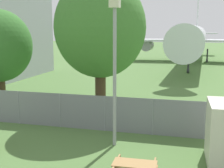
{
  "coord_description": "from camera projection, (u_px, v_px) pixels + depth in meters",
  "views": [
    {
      "loc": [
        4.41,
        -5.6,
        5.4
      ],
      "look_at": [
        -0.38,
        12.72,
        2.0
      ],
      "focal_mm": 50.0,
      "sensor_mm": 36.0,
      "label": 1
    }
  ],
  "objects": [
    {
      "name": "perimeter_fence",
      "position": [
        105.0,
        114.0,
        16.48
      ],
      "size": [
        56.07,
        0.07,
        1.9
      ],
      "color": "gray",
      "rests_on": "ground"
    },
    {
      "name": "airplane",
      "position": [
        193.0,
        38.0,
        48.93
      ],
      "size": [
        36.92,
        44.76,
        11.39
      ],
      "rotation": [
        0.0,
        0.0,
        -1.61
      ],
      "color": "silver",
      "rests_on": "ground"
    },
    {
      "name": "tree_left_of_cabin",
      "position": [
        100.0,
        28.0,
        18.5
      ],
      "size": [
        5.46,
        5.46,
        8.45
      ],
      "color": "#4C3823",
      "rests_on": "ground"
    },
    {
      "name": "light_mast",
      "position": [
        115.0,
        57.0,
        13.91
      ],
      "size": [
        0.44,
        0.44,
        6.63
      ],
      "color": "#99999E",
      "rests_on": "ground"
    }
  ]
}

